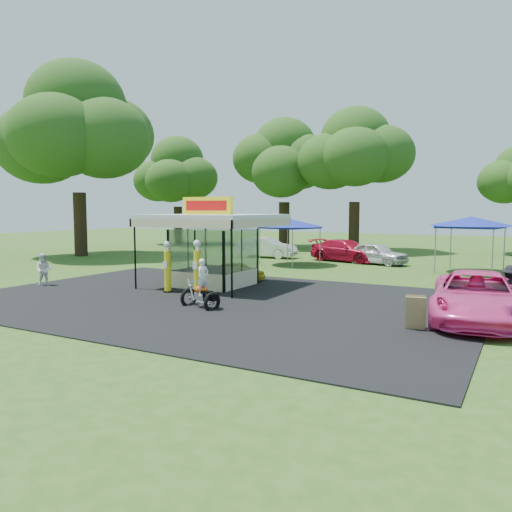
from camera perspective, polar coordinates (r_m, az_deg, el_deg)
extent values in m
plane|color=#2A5019|center=(18.50, -8.23, -5.96)|extent=(120.00, 120.00, 0.00)
cube|color=black|center=(20.10, -4.78, -4.96)|extent=(20.00, 14.00, 0.04)
cube|color=white|center=(23.65, -4.80, -3.38)|extent=(3.00, 3.00, 0.06)
cube|color=white|center=(23.38, -4.86, 4.54)|extent=(5.40, 5.40, 0.18)
cube|color=yellow|center=(22.97, -5.56, 5.74)|extent=(2.60, 0.25, 0.80)
cube|color=red|center=(22.86, -5.75, 5.74)|extent=(2.21, 0.02, 0.45)
cylinder|color=black|center=(23.04, -13.66, 0.19)|extent=(0.08, 0.08, 3.20)
cylinder|color=black|center=(19.96, -2.79, -0.44)|extent=(0.08, 0.08, 3.20)
cylinder|color=black|center=(21.99, -10.02, -4.06)|extent=(0.42, 0.42, 0.10)
cylinder|color=yellow|center=(21.87, -10.06, -1.70)|extent=(0.29, 0.29, 1.73)
cylinder|color=silver|center=(21.77, -10.10, 0.81)|extent=(0.19, 0.19, 0.19)
sphere|color=white|center=(21.76, -10.11, 1.31)|extent=(0.31, 0.31, 0.31)
cube|color=white|center=(21.70, -10.36, -0.99)|extent=(0.21, 0.02, 0.29)
cylinder|color=black|center=(21.01, -6.67, -4.44)|extent=(0.44, 0.44, 0.10)
cylinder|color=yellow|center=(20.87, -6.70, -1.87)|extent=(0.30, 0.30, 1.80)
cylinder|color=silver|center=(20.77, -6.73, 0.87)|extent=(0.20, 0.20, 0.20)
sphere|color=white|center=(20.75, -6.73, 1.42)|extent=(0.32, 0.32, 0.32)
cube|color=white|center=(20.69, -7.00, -1.10)|extent=(0.22, 0.02, 0.30)
torus|color=black|center=(18.96, -7.71, -4.74)|extent=(0.33, 0.76, 0.75)
torus|color=black|center=(17.95, -5.04, -5.29)|extent=(0.33, 0.76, 0.75)
cube|color=silver|center=(18.39, -6.33, -4.59)|extent=(0.54, 0.37, 0.27)
ellipsoid|color=#EA5310|center=(18.35, -6.34, -3.82)|extent=(0.57, 0.32, 0.27)
cube|color=black|center=(18.12, -5.70, -4.10)|extent=(0.53, 0.35, 0.09)
cube|color=black|center=(17.89, -4.99, -4.71)|extent=(0.38, 0.37, 0.25)
cylinder|color=silver|center=(18.80, -7.47, -3.83)|extent=(0.39, 0.15, 0.79)
cylinder|color=silver|center=(18.65, -7.22, -2.94)|extent=(0.18, 0.53, 0.04)
sphere|color=silver|center=(18.79, -7.50, -3.43)|extent=(0.14, 0.14, 0.14)
imported|color=white|center=(18.18, -6.08, -2.43)|extent=(0.44, 0.55, 1.34)
torus|color=black|center=(23.95, -8.52, -2.56)|extent=(0.74, 0.62, 0.70)
torus|color=black|center=(24.13, -8.55, -2.50)|extent=(0.75, 0.68, 0.70)
cube|color=#593819|center=(15.60, 17.67, -6.30)|extent=(0.62, 0.38, 1.04)
cube|color=#593819|center=(15.84, 17.85, -6.13)|extent=(0.62, 0.38, 1.04)
imported|color=yellow|center=(25.43, -2.06, -1.73)|extent=(2.82, 1.13, 0.96)
imported|color=#F8439E|center=(17.49, 23.90, -4.32)|extent=(3.32, 6.08, 1.62)
imported|color=white|center=(25.55, -23.09, -1.46)|extent=(0.95, 0.89, 1.55)
imported|color=black|center=(18.76, 27.12, -3.61)|extent=(1.18, 0.73, 1.76)
imported|color=silver|center=(37.52, 1.16, 0.98)|extent=(4.69, 1.88, 1.52)
imported|color=#B40D2A|center=(35.19, 10.26, 0.61)|extent=(5.61, 3.36, 1.52)
imported|color=silver|center=(33.83, 13.57, 0.29)|extent=(4.53, 2.78, 1.44)
cylinder|color=gray|center=(34.43, 2.78, 1.30)|extent=(0.06, 0.06, 2.38)
cylinder|color=gray|center=(33.31, 7.07, 1.13)|extent=(0.06, 0.06, 2.38)
cylinder|color=gray|center=(31.96, 0.59, 1.00)|extent=(0.06, 0.06, 2.38)
cylinder|color=gray|center=(30.75, 5.15, 0.80)|extent=(0.06, 0.06, 2.38)
cube|color=#17249A|center=(32.51, 3.91, 3.26)|extent=(2.98, 2.98, 0.12)
cone|color=#17249A|center=(32.50, 3.91, 3.80)|extent=(4.28, 4.28, 0.50)
cylinder|color=gray|center=(32.60, 20.91, 0.89)|extent=(0.06, 0.06, 2.56)
cylinder|color=gray|center=(32.32, 26.17, 0.66)|extent=(0.06, 0.06, 2.56)
cylinder|color=gray|center=(29.64, 20.10, 0.50)|extent=(0.06, 0.06, 2.56)
cylinder|color=gray|center=(29.34, 25.89, 0.25)|extent=(0.06, 0.06, 2.56)
cube|color=#17249A|center=(30.87, 23.36, 3.07)|extent=(3.20, 3.20, 0.13)
cone|color=#17249A|center=(30.86, 23.38, 3.68)|extent=(4.60, 4.60, 0.53)
cylinder|color=black|center=(53.37, -8.89, 3.50)|extent=(0.88, 0.88, 3.92)
ellipsoid|color=#234614|center=(53.45, -8.96, 8.92)|extent=(9.27, 9.27, 7.94)
cylinder|color=black|center=(47.81, 3.24, 3.58)|extent=(1.02, 1.02, 4.32)
ellipsoid|color=#234614|center=(47.96, 3.27, 10.16)|extent=(10.02, 10.02, 8.59)
cylinder|color=black|center=(44.32, 11.14, 3.33)|extent=(0.92, 0.92, 4.28)
ellipsoid|color=#234614|center=(44.49, 11.27, 10.50)|extent=(10.26, 10.26, 8.80)
cylinder|color=black|center=(41.21, -19.44, 3.44)|extent=(0.98, 0.98, 4.92)
ellipsoid|color=#234614|center=(41.56, -19.73, 12.67)|extent=(12.64, 12.64, 10.83)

